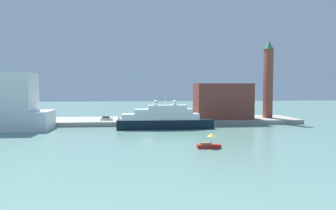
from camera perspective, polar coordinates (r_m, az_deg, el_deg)
ground at (r=85.75m, az=-3.81°, el=-5.30°), size 400.00×400.00×0.00m
quay_dock at (r=111.36m, az=-4.29°, el=-2.93°), size 110.00×19.86×1.50m
large_yacht at (r=94.70m, az=-0.77°, el=-2.65°), size 29.66×4.28×10.07m
small_motorboat at (r=65.57m, az=7.64°, el=-7.07°), size 4.97×1.84×3.13m
harbor_building at (r=113.36m, az=10.11°, el=0.74°), size 19.89×11.12×12.71m
bell_tower at (r=120.01m, az=18.12°, el=4.95°), size 3.42×3.42×28.48m
parked_car at (r=107.87m, az=-11.36°, el=-2.49°), size 4.11×1.77×1.32m
person_figure at (r=103.92m, az=-9.10°, el=-2.55°), size 0.36×0.36×1.73m
mooring_bollard at (r=102.18m, az=-4.65°, el=-2.87°), size 0.40×0.40×0.73m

